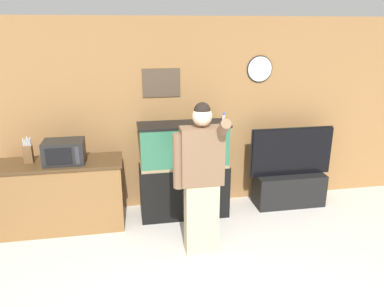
{
  "coord_description": "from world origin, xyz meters",
  "views": [
    {
      "loc": [
        -0.67,
        -2.36,
        2.46
      ],
      "look_at": [
        0.07,
        1.74,
        1.05
      ],
      "focal_mm": 35.0,
      "sensor_mm": 36.0,
      "label": 1
    }
  ],
  "objects_px": {
    "tv_on_stand": "(289,182)",
    "aquarium_on_stand": "(184,171)",
    "knife_block": "(28,153)",
    "counter_island": "(63,195)",
    "person_standing": "(201,178)",
    "microwave": "(64,152)"
  },
  "relations": [
    {
      "from": "person_standing",
      "to": "aquarium_on_stand",
      "type": "bearing_deg",
      "value": 92.52
    },
    {
      "from": "tv_on_stand",
      "to": "person_standing",
      "type": "xyz_separation_m",
      "value": [
        -1.5,
        -0.96,
        0.56
      ]
    },
    {
      "from": "microwave",
      "to": "tv_on_stand",
      "type": "relative_size",
      "value": 0.4
    },
    {
      "from": "counter_island",
      "to": "microwave",
      "type": "xyz_separation_m",
      "value": [
        0.08,
        -0.04,
        0.59
      ]
    },
    {
      "from": "counter_island",
      "to": "microwave",
      "type": "distance_m",
      "value": 0.59
    },
    {
      "from": "microwave",
      "to": "aquarium_on_stand",
      "type": "relative_size",
      "value": 0.37
    },
    {
      "from": "counter_island",
      "to": "knife_block",
      "type": "distance_m",
      "value": 0.67
    },
    {
      "from": "knife_block",
      "to": "tv_on_stand",
      "type": "height_order",
      "value": "knife_block"
    },
    {
      "from": "counter_island",
      "to": "aquarium_on_stand",
      "type": "height_order",
      "value": "aquarium_on_stand"
    },
    {
      "from": "knife_block",
      "to": "tv_on_stand",
      "type": "distance_m",
      "value": 3.52
    },
    {
      "from": "aquarium_on_stand",
      "to": "tv_on_stand",
      "type": "relative_size",
      "value": 1.08
    },
    {
      "from": "aquarium_on_stand",
      "to": "knife_block",
      "type": "bearing_deg",
      "value": -179.02
    },
    {
      "from": "microwave",
      "to": "tv_on_stand",
      "type": "bearing_deg",
      "value": 3.06
    },
    {
      "from": "counter_island",
      "to": "person_standing",
      "type": "relative_size",
      "value": 0.88
    },
    {
      "from": "microwave",
      "to": "person_standing",
      "type": "relative_size",
      "value": 0.27
    },
    {
      "from": "knife_block",
      "to": "tv_on_stand",
      "type": "relative_size",
      "value": 0.27
    },
    {
      "from": "tv_on_stand",
      "to": "aquarium_on_stand",
      "type": "bearing_deg",
      "value": -178.45
    },
    {
      "from": "person_standing",
      "to": "counter_island",
      "type": "bearing_deg",
      "value": 152.16
    },
    {
      "from": "tv_on_stand",
      "to": "counter_island",
      "type": "bearing_deg",
      "value": -177.84
    },
    {
      "from": "counter_island",
      "to": "knife_block",
      "type": "height_order",
      "value": "knife_block"
    },
    {
      "from": "counter_island",
      "to": "tv_on_stand",
      "type": "relative_size",
      "value": 1.27
    },
    {
      "from": "knife_block",
      "to": "aquarium_on_stand",
      "type": "height_order",
      "value": "aquarium_on_stand"
    }
  ]
}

